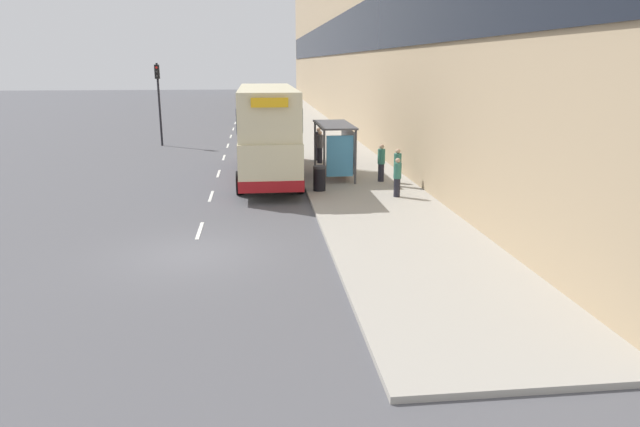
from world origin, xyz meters
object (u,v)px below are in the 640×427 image
at_px(double_decker_bus_near, 268,131).
at_px(pedestrian_1, 320,147).
at_px(car_1, 264,96).
at_px(traffic_light_far_kerb, 158,91).
at_px(car_0, 260,112).
at_px(pedestrian_2, 397,167).
at_px(pedestrian_at_shelter, 397,177).
at_px(pedestrian_3, 318,144).
at_px(bus_shelter, 339,140).
at_px(pedestrian_4, 381,162).
at_px(car_2, 261,101).
at_px(litter_bin, 319,178).

distance_m(double_decker_bus_near, pedestrian_1, 4.58).
xyz_separation_m(double_decker_bus_near, car_1, (0.69, 55.44, -1.38)).
relative_size(double_decker_bus_near, traffic_light_far_kerb, 2.01).
bearing_deg(car_0, pedestrian_1, -83.22).
bearing_deg(car_0, car_1, 88.24).
bearing_deg(pedestrian_2, pedestrian_at_shelter, -103.88).
distance_m(pedestrian_at_shelter, pedestrian_1, 8.70).
xyz_separation_m(car_1, pedestrian_1, (2.17, -52.09, 0.13)).
bearing_deg(car_0, traffic_light_far_kerb, -112.38).
distance_m(double_decker_bus_near, pedestrian_3, 5.26).
distance_m(bus_shelter, pedestrian_4, 2.34).
bearing_deg(pedestrian_3, car_2, 93.89).
xyz_separation_m(pedestrian_3, traffic_light_far_kerb, (-9.75, 7.96, 2.54)).
relative_size(car_1, litter_bin, 3.73).
bearing_deg(pedestrian_2, bus_shelter, 133.50).
distance_m(pedestrian_1, traffic_light_far_kerb, 13.40).
xyz_separation_m(bus_shelter, pedestrian_at_shelter, (1.76, -4.40, -0.93)).
relative_size(bus_shelter, double_decker_bus_near, 0.39).
bearing_deg(pedestrian_2, car_2, 96.44).
bearing_deg(car_2, litter_bin, -87.66).
bearing_deg(car_1, traffic_light_far_kerb, -99.92).
xyz_separation_m(pedestrian_1, pedestrian_4, (2.23, -5.27, -0.02)).
bearing_deg(pedestrian_2, traffic_light_far_kerb, 129.19).
distance_m(car_2, litter_bin, 49.16).
bearing_deg(car_1, car_0, -91.76).
bearing_deg(pedestrian_4, car_0, 99.73).
relative_size(car_2, traffic_light_far_kerb, 0.75).
relative_size(double_decker_bus_near, pedestrian_1, 6.21).
distance_m(pedestrian_2, pedestrian_4, 1.23).
height_order(double_decker_bus_near, pedestrian_3, double_decker_bus_near).
relative_size(double_decker_bus_near, pedestrian_4, 6.36).
bearing_deg(pedestrian_at_shelter, car_0, 98.79).
height_order(car_1, car_2, car_1).
bearing_deg(car_2, car_1, 86.42).
height_order(pedestrian_1, pedestrian_2, pedestrian_1).
bearing_deg(pedestrian_3, car_1, 92.45).
relative_size(pedestrian_3, traffic_light_far_kerb, 0.34).
bearing_deg(double_decker_bus_near, car_0, 90.28).
relative_size(car_0, pedestrian_3, 2.19).
xyz_separation_m(pedestrian_2, pedestrian_4, (-0.47, 1.14, 0.02)).
bearing_deg(pedestrian_3, double_decker_bus_near, -124.21).
height_order(bus_shelter, double_decker_bus_near, double_decker_bus_near).
bearing_deg(pedestrian_1, pedestrian_4, -67.09).
height_order(pedestrian_at_shelter, pedestrian_4, pedestrian_4).
bearing_deg(traffic_light_far_kerb, pedestrian_at_shelter, -55.34).
height_order(car_0, car_2, car_0).
relative_size(car_1, pedestrian_1, 2.25).
height_order(bus_shelter, car_0, bus_shelter).
bearing_deg(pedestrian_1, double_decker_bus_near, -130.46).
distance_m(bus_shelter, litter_bin, 3.36).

